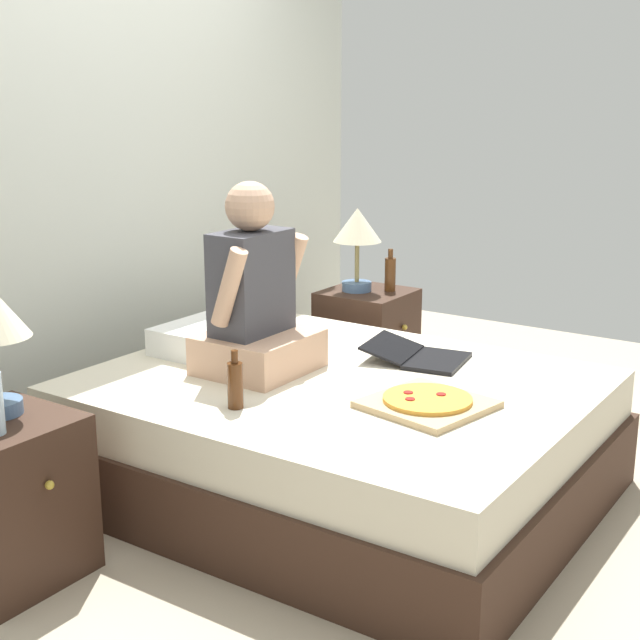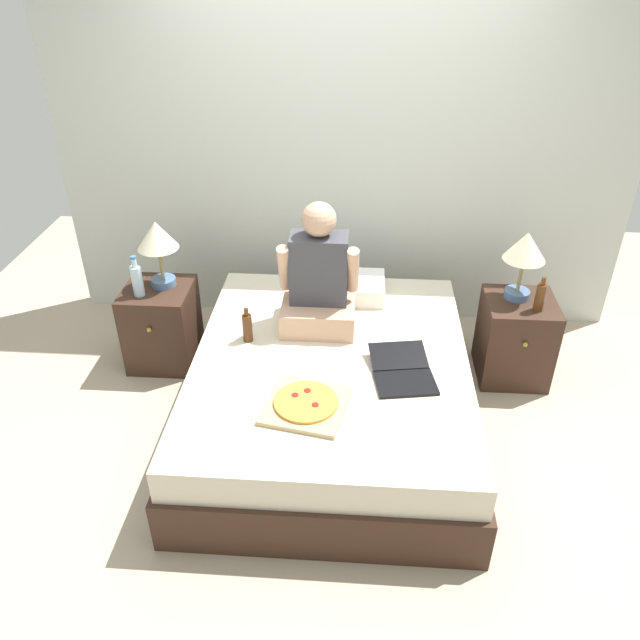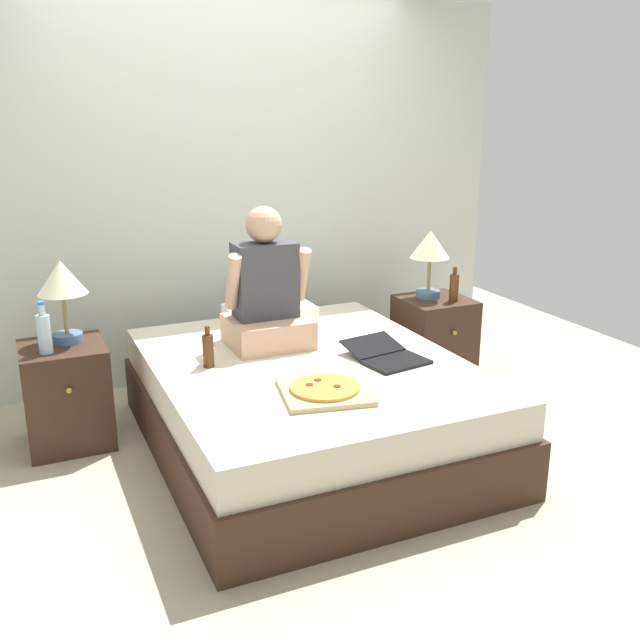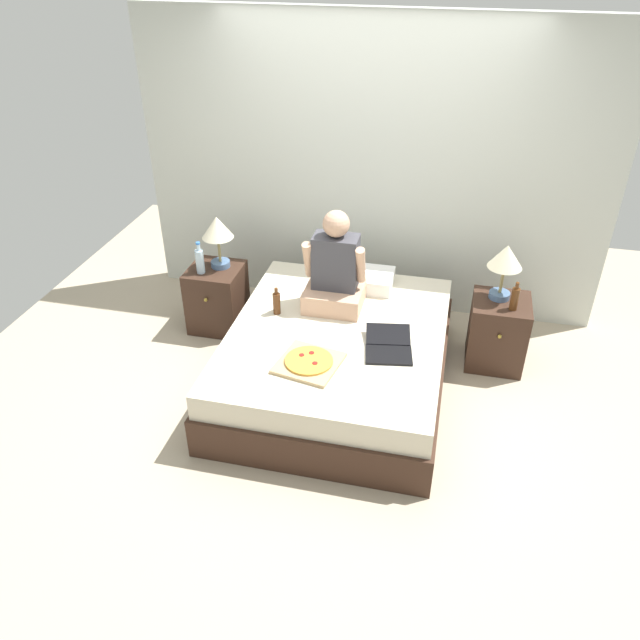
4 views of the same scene
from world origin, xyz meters
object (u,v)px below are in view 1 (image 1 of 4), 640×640
at_px(lamp_on_right_nightstand, 357,231).
at_px(beer_bottle_on_bed, 235,384).
at_px(person_seated, 255,303).
at_px(nightstand_left, 6,499).
at_px(nightstand_right, 367,341).
at_px(laptop, 422,356).
at_px(bed, 339,437).
at_px(pizza_box, 427,403).
at_px(beer_bottle, 390,273).

xyz_separation_m(lamp_on_right_nightstand, beer_bottle_on_bed, (-1.65, -0.50, -0.30)).
bearing_deg(lamp_on_right_nightstand, person_seated, -167.41).
relative_size(nightstand_left, person_seated, 0.73).
distance_m(nightstand_right, laptop, 1.10).
height_order(bed, person_seated, person_seated).
bearing_deg(person_seated, bed, -75.06).
distance_m(person_seated, beer_bottle_on_bed, 0.50).
bearing_deg(pizza_box, beer_bottle, 34.54).
height_order(beer_bottle, pizza_box, beer_bottle).
xyz_separation_m(nightstand_right, beer_bottle, (0.07, -0.10, 0.38)).
xyz_separation_m(person_seated, laptop, (0.50, -0.52, -0.27)).
xyz_separation_m(bed, beer_bottle, (1.25, 0.48, 0.42)).
distance_m(person_seated, laptop, 0.76).
bearing_deg(lamp_on_right_nightstand, nightstand_left, -178.77).
bearing_deg(bed, lamp_on_right_nightstand, 28.84).
distance_m(bed, beer_bottle_on_bed, 0.62).
bearing_deg(person_seated, beer_bottle, 5.43).
xyz_separation_m(bed, nightstand_left, (-1.18, 0.58, 0.04)).
bearing_deg(nightstand_right, nightstand_left, 180.00).
xyz_separation_m(person_seated, beer_bottle_on_bed, (-0.40, -0.22, -0.20)).
bearing_deg(nightstand_left, pizza_box, -43.75).
height_order(lamp_on_right_nightstand, beer_bottle, lamp_on_right_nightstand).
xyz_separation_m(nightstand_left, pizza_box, (1.08, -1.03, 0.23)).
bearing_deg(laptop, person_seated, 133.83).
relative_size(nightstand_right, beer_bottle, 2.47).
bearing_deg(pizza_box, bed, 77.10).
bearing_deg(laptop, lamp_on_right_nightstand, 46.69).
bearing_deg(bed, person_seated, 104.94).
bearing_deg(nightstand_right, bed, -153.71).
distance_m(lamp_on_right_nightstand, beer_bottle_on_bed, 1.75).
distance_m(nightstand_left, beer_bottle_on_bed, 0.87).
distance_m(nightstand_left, person_seated, 1.22).
bearing_deg(laptop, nightstand_left, 154.79).
height_order(laptop, pizza_box, laptop).
xyz_separation_m(bed, laptop, (0.40, -0.16, 0.27)).
bearing_deg(lamp_on_right_nightstand, beer_bottle_on_bed, -163.10).
xyz_separation_m(nightstand_right, beer_bottle_on_bed, (-1.68, -0.45, 0.31)).
xyz_separation_m(bed, person_seated, (-0.09, 0.36, 0.54)).
bearing_deg(beer_bottle_on_bed, nightstand_right, 15.04).
bearing_deg(nightstand_right, person_seated, -169.86).
bearing_deg(lamp_on_right_nightstand, beer_bottle, -56.31).
bearing_deg(person_seated, nightstand_right, 10.14).
bearing_deg(nightstand_right, laptop, -136.30).
bearing_deg(lamp_on_right_nightstand, pizza_box, -139.20).
relative_size(pizza_box, beer_bottle_on_bed, 2.13).
relative_size(bed, beer_bottle, 8.59).
bearing_deg(beer_bottle_on_bed, lamp_on_right_nightstand, 16.90).
relative_size(lamp_on_right_nightstand, beer_bottle, 1.96).
xyz_separation_m(lamp_on_right_nightstand, person_seated, (-1.24, -0.28, -0.11)).
relative_size(nightstand_right, person_seated, 0.73).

